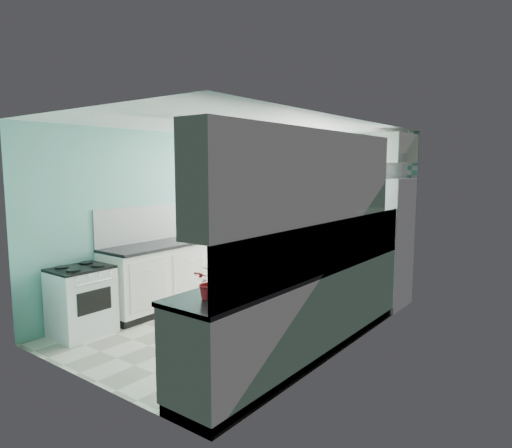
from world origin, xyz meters
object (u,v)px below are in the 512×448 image
Objects in this scene: fridge at (378,242)px; stove at (82,300)px; microwave at (381,166)px; sink at (339,257)px; potted_plant at (211,282)px; ceiling_light at (195,137)px; fruit_bowl at (229,289)px.

stove is at bearing -125.83° from fridge.
fridge is at bearing 55.65° from microwave.
stove is at bearing -142.31° from sink.
fridge is 3.36× the size of sink.
stove is 3.11m from sink.
microwave is at bearing 58.57° from stove.
fridge is 2.96× the size of microwave.
microwave is (-0.09, 3.65, 0.93)m from potted_plant.
stove is 1.47× the size of sink.
potted_plant is at bearing -89.63° from fridge.
potted_plant is (-0.00, -2.24, 0.15)m from sink.
stove is 1.30× the size of microwave.
potted_plant is at bearing 93.57° from microwave.
potted_plant is (1.20, -1.07, -1.24)m from ceiling_light.
sink reaches higher than fruit_bowl.
potted_plant is at bearing -90.00° from fruit_bowl.
fruit_bowl is (1.20, -0.84, -1.35)m from ceiling_light.
fridge is (1.11, 2.59, -1.40)m from ceiling_light.
fridge reaches higher than potted_plant.
fruit_bowl is at bearing 93.66° from microwave.
sink is at bearing 89.91° from potted_plant.
stove is at bearing 172.22° from potted_plant.
ceiling_light is at bearing -114.28° from fridge.
fridge is 1.09m from microwave.
microwave reaches higher than fruit_bowl.
microwave reaches higher than fridge.
microwave reaches higher than stove.
sink is 1.91× the size of potted_plant.
stove is 4.35m from microwave.
stove is 2.80× the size of potted_plant.
microwave is at bearing 91.41° from potted_plant.
ceiling_light is 3.14m from fridge.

